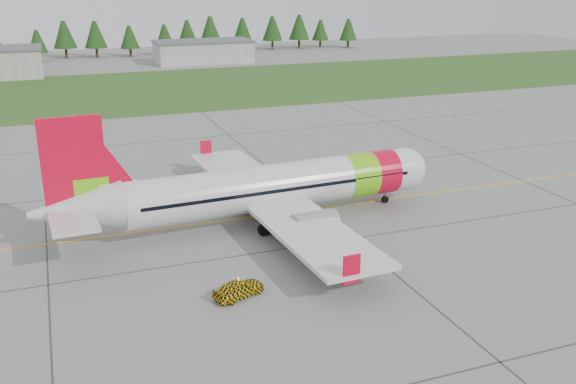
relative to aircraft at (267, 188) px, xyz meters
name	(u,v)px	position (x,y,z in m)	size (l,w,h in m)	color
ground	(242,255)	(-4.41, -6.46, -3.28)	(320.00, 320.00, 0.00)	gray
aircraft	(267,188)	(0.00, 0.00, 0.00)	(37.58, 34.63, 11.38)	silver
follow_me_car	(238,272)	(-6.68, -13.17, -1.35)	(1.55, 1.32, 3.86)	yellow
grass_strip	(122,91)	(-4.41, 75.54, -3.27)	(320.00, 50.00, 0.03)	#30561E
taxi_guideline	(218,222)	(-4.41, 1.54, -3.27)	(120.00, 0.25, 0.02)	gold
hangar_east	(203,52)	(20.59, 111.54, -0.68)	(24.00, 12.00, 5.20)	#A8A8A3
treeline	(95,39)	(-4.41, 131.54, 1.72)	(160.00, 8.00, 10.00)	#1C3F14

